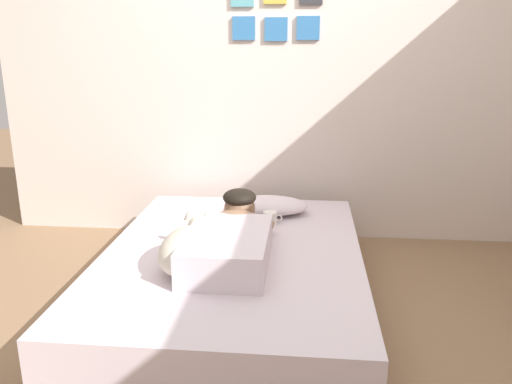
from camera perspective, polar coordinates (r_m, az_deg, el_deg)
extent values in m
plane|color=#8C6B4C|center=(2.75, -0.03, -15.74)|extent=(12.35, 12.35, 0.00)
cube|color=silver|center=(3.87, 2.24, 13.20)|extent=(4.17, 0.10, 2.50)
cube|color=#3372B2|center=(3.83, -1.36, 17.65)|extent=(0.16, 0.02, 0.16)
cube|color=#3372B2|center=(3.80, 2.28, 17.55)|extent=(0.16, 0.02, 0.16)
cube|color=#3372B2|center=(3.80, 5.79, 17.60)|extent=(0.16, 0.02, 0.16)
cube|color=#726051|center=(3.01, -2.50, -11.32)|extent=(1.46, 2.03, 0.12)
cube|color=silver|center=(2.94, -2.54, -8.37)|extent=(1.42, 1.97, 0.22)
ellipsoid|color=silver|center=(3.48, 1.45, -1.49)|extent=(0.52, 0.32, 0.11)
cube|color=silver|center=(2.66, -3.19, -6.37)|extent=(0.42, 0.64, 0.18)
ellipsoid|color=#8C664C|center=(2.97, -2.22, -3.51)|extent=(0.32, 0.20, 0.16)
sphere|color=#8C664C|center=(3.11, -1.83, -1.83)|extent=(0.19, 0.19, 0.19)
ellipsoid|color=black|center=(3.09, -1.84, -0.59)|extent=(0.20, 0.20, 0.10)
cylinder|color=#8C664C|center=(3.13, -3.69, -3.10)|extent=(0.23, 0.07, 0.14)
cylinder|color=#8C664C|center=(3.10, -0.03, -3.23)|extent=(0.23, 0.07, 0.14)
ellipsoid|color=beige|center=(2.66, -7.75, -6.34)|extent=(0.26, 0.48, 0.20)
sphere|color=beige|center=(2.88, -6.18, -4.03)|extent=(0.15, 0.15, 0.15)
cone|color=#A79F8E|center=(2.89, -7.53, -2.54)|extent=(0.05, 0.05, 0.05)
cone|color=#A79F8E|center=(2.87, -5.58, -2.61)|extent=(0.05, 0.05, 0.05)
cylinder|color=white|center=(3.29, 1.56, -2.84)|extent=(0.09, 0.09, 0.07)
torus|color=white|center=(3.29, 2.55, -2.87)|extent=(0.05, 0.01, 0.05)
cube|color=black|center=(3.02, -1.87, -5.29)|extent=(0.07, 0.14, 0.01)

